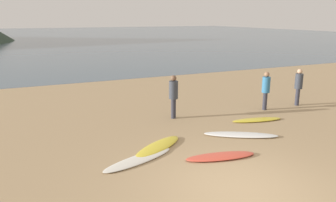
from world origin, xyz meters
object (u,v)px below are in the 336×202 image
(surfboard_1, at_px, (158,146))
(surfboard_2, at_px, (221,156))
(surfboard_3, at_px, (241,135))
(person_2, at_px, (266,88))
(surfboard_0, at_px, (139,159))
(person_1, at_px, (174,93))
(person_0, at_px, (299,84))
(surfboard_4, at_px, (257,120))

(surfboard_1, distance_m, surfboard_2, 1.87)
(surfboard_3, distance_m, person_2, 3.64)
(surfboard_2, distance_m, surfboard_3, 1.92)
(surfboard_3, relative_size, person_2, 1.50)
(surfboard_2, bearing_deg, surfboard_0, 170.89)
(surfboard_3, bearing_deg, person_1, 143.49)
(surfboard_0, relative_size, person_0, 1.41)
(surfboard_4, relative_size, person_1, 1.17)
(surfboard_0, height_order, person_1, person_1)
(surfboard_2, bearing_deg, surfboard_4, 47.10)
(surfboard_1, bearing_deg, surfboard_4, -20.95)
(surfboard_3, bearing_deg, surfboard_1, -153.76)
(surfboard_3, xyz_separation_m, person_2, (2.78, 2.17, 0.89))
(surfboard_1, bearing_deg, surfboard_2, -78.98)
(person_2, bearing_deg, surfboard_4, 7.62)
(surfboard_3, bearing_deg, person_0, 55.29)
(surfboard_2, height_order, surfboard_3, surfboard_3)
(surfboard_3, height_order, person_2, person_2)
(person_0, relative_size, person_2, 1.01)
(surfboard_0, xyz_separation_m, surfboard_4, (5.16, 1.49, 0.01))
(surfboard_2, xyz_separation_m, person_1, (0.37, 3.82, 0.93))
(surfboard_1, bearing_deg, surfboard_3, -36.32)
(surfboard_3, bearing_deg, surfboard_4, 65.22)
(surfboard_0, relative_size, person_1, 1.36)
(surfboard_2, distance_m, surfboard_4, 3.79)
(surfboard_2, relative_size, person_1, 1.20)
(surfboard_1, xyz_separation_m, person_0, (7.36, 1.98, 0.89))
(person_1, bearing_deg, surfboard_4, -114.84)
(surfboard_2, distance_m, person_0, 6.98)
(surfboard_0, height_order, surfboard_3, surfboard_3)
(surfboard_0, bearing_deg, surfboard_1, 16.21)
(surfboard_2, xyz_separation_m, surfboard_4, (3.05, 2.25, -0.01))
(surfboard_3, bearing_deg, surfboard_2, -112.68)
(surfboard_1, distance_m, surfboard_3, 2.82)
(surfboard_2, bearing_deg, person_0, 39.43)
(surfboard_1, xyz_separation_m, person_1, (1.66, 2.47, 0.93))
(surfboard_0, xyz_separation_m, surfboard_1, (0.82, 0.59, 0.02))
(surfboard_4, relative_size, person_2, 1.22)
(surfboard_1, relative_size, surfboard_4, 1.04)
(surfboard_4, bearing_deg, person_1, 160.75)
(person_0, bearing_deg, person_2, -105.40)
(person_1, bearing_deg, person_0, -89.45)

